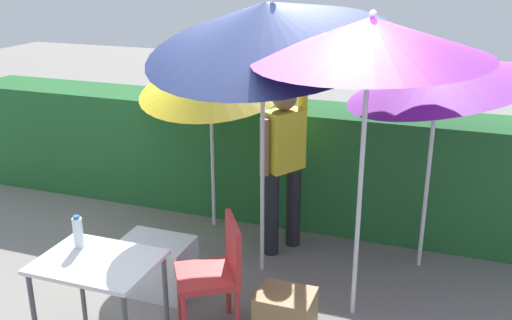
{
  "coord_description": "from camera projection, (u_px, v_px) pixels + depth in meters",
  "views": [
    {
      "loc": [
        1.5,
        -3.9,
        2.67
      ],
      "look_at": [
        0.0,
        0.3,
        1.1
      ],
      "focal_mm": 40.58,
      "sensor_mm": 36.0,
      "label": 1
    }
  ],
  "objects": [
    {
      "name": "bottle_water",
      "position": [
        78.0,
        232.0,
        4.04
      ],
      "size": [
        0.07,
        0.07,
        0.24
      ],
      "color": "silver",
      "rests_on": "folding_table"
    },
    {
      "name": "chair_plastic",
      "position": [
        216.0,
        270.0,
        4.22
      ],
      "size": [
        0.61,
        0.61,
        0.89
      ],
      "color": "#B72D2D",
      "rests_on": "ground_plane"
    },
    {
      "name": "person_vendor",
      "position": [
        284.0,
        157.0,
        5.3
      ],
      "size": [
        0.37,
        0.52,
        1.88
      ],
      "color": "black",
      "rests_on": "ground_plane"
    },
    {
      "name": "folding_table",
      "position": [
        98.0,
        272.0,
        3.93
      ],
      "size": [
        0.8,
        0.6,
        0.74
      ],
      "color": "#4C4C51",
      "rests_on": "ground_plane"
    },
    {
      "name": "umbrella_rainbow",
      "position": [
        213.0,
        77.0,
        5.58
      ],
      "size": [
        1.49,
        1.5,
        1.86
      ],
      "color": "silver",
      "rests_on": "ground_plane"
    },
    {
      "name": "ground_plane",
      "position": [
        244.0,
        295.0,
        4.82
      ],
      "size": [
        24.0,
        24.0,
        0.0
      ],
      "primitive_type": "plane",
      "color": "gray"
    },
    {
      "name": "hedge_row",
      "position": [
        300.0,
        163.0,
        6.1
      ],
      "size": [
        8.0,
        0.7,
        1.23
      ],
      "primitive_type": "cube",
      "color": "#23602D",
      "rests_on": "ground_plane"
    },
    {
      "name": "umbrella_orange",
      "position": [
        268.0,
        24.0,
        4.49
      ],
      "size": [
        2.06,
        2.05,
        2.64
      ],
      "color": "silver",
      "rests_on": "ground_plane"
    },
    {
      "name": "umbrella_yellow",
      "position": [
        440.0,
        73.0,
        4.69
      ],
      "size": [
        1.62,
        1.59,
        2.14
      ],
      "color": "silver",
      "rests_on": "ground_plane"
    },
    {
      "name": "cooler_box",
      "position": [
        157.0,
        266.0,
        4.83
      ],
      "size": [
        0.58,
        0.4,
        0.47
      ],
      "primitive_type": "cube",
      "color": "silver",
      "rests_on": "ground_plane"
    },
    {
      "name": "crate_cardboard",
      "position": [
        285.0,
        314.0,
        4.27
      ],
      "size": [
        0.42,
        0.34,
        0.35
      ],
      "primitive_type": "cube",
      "color": "#9E7A4C",
      "rests_on": "ground_plane"
    },
    {
      "name": "umbrella_navy",
      "position": [
        371.0,
        39.0,
        3.88
      ],
      "size": [
        1.65,
        1.65,
        2.36
      ],
      "color": "silver",
      "rests_on": "ground_plane"
    }
  ]
}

